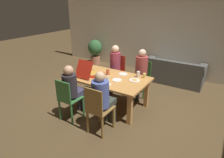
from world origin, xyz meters
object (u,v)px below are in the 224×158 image
Objects in this scene: plate_0 at (117,80)px; potted_plant at (95,50)px; person_2 at (102,96)px; drinking_glass_3 at (144,76)px; person_3 at (140,70)px; dining_table at (110,82)px; person_0 at (114,65)px; chair_0 at (117,71)px; chair_1 at (68,99)px; chair_3 at (142,76)px; pizza_box_0 at (91,73)px; plate_2 at (135,80)px; drinking_glass_0 at (108,78)px; drinking_glass_2 at (138,74)px; plate_1 at (123,74)px; plate_3 at (106,84)px; person_1 at (73,87)px; chair_2 at (98,110)px; couch at (172,73)px; drinking_glass_1 at (108,72)px.

potted_plant reaches higher than plate_0.
drinking_glass_3 is at bearing 76.57° from person_2.
potted_plant is (-2.67, 1.63, -0.17)m from person_3.
person_0 is (-0.39, 0.82, 0.11)m from dining_table.
person_0 is (0.00, -0.15, 0.22)m from chair_0.
potted_plant reaches higher than chair_1.
chair_3 is 0.94× the size of potted_plant.
pizza_box_0 is (-0.85, 0.75, 0.06)m from person_2.
plate_2 is 0.59m from drinking_glass_0.
drinking_glass_0 is 0.85m from drinking_glass_3.
chair_3 is (0.77, 1.97, -0.01)m from chair_1.
potted_plant reaches higher than chair_0.
person_0 is at bearing 144.80° from plate_2.
chair_1 reaches higher than chair_3.
potted_plant reaches higher than chair_3.
chair_1 is at bearing -112.90° from person_3.
pizza_box_0 is 2.56× the size of plate_2.
pizza_box_0 is at bearing -155.18° from drinking_glass_2.
pizza_box_0 reaches higher than drinking_glass_2.
pizza_box_0 is (-0.08, -1.06, 0.26)m from chair_0.
plate_2 is (0.40, -0.20, 0.00)m from plate_1.
plate_0 is 0.34m from plate_3.
person_0 is at bearing 90.00° from person_1.
chair_2 is 1.02× the size of potted_plant.
person_1 is at bearing -127.94° from drinking_glass_2.
plate_3 is at bearing -69.21° from dining_table.
person_2 reaches higher than chair_2.
chair_3 reaches higher than plate_2.
plate_3 is 0.12× the size of couch.
person_1 reaches higher than plate_3.
person_1 is 1.52m from drinking_glass_2.
chair_0 reaches higher than couch.
plate_0 is at bearing -134.82° from drinking_glass_3.
person_3 is (0.00, 1.85, 0.22)m from chair_2.
person_1 is 1.98× the size of pizza_box_0.
person_0 reaches higher than chair_3.
chair_0 is at bearing 139.29° from plate_2.
chair_2 is at bearing -102.01° from drinking_glass_3.
chair_2 reaches higher than plate_2.
drinking_glass_1 is (-0.52, -0.86, 0.29)m from chair_3.
person_3 is 0.55m from plate_1.
person_0 is 1.16m from plate_2.
drinking_glass_0 is (-0.10, -0.52, 0.05)m from plate_1.
dining_table is 0.81m from drinking_glass_3.
drinking_glass_1 is (-0.20, 0.30, 0.01)m from drinking_glass_0.
chair_0 is at bearing -38.57° from potted_plant.
person_0 reaches higher than couch.
drinking_glass_0 is at bearing -56.82° from drinking_glass_1.
plate_3 is (0.14, -0.38, 0.11)m from dining_table.
chair_1 is 1.49m from plate_2.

